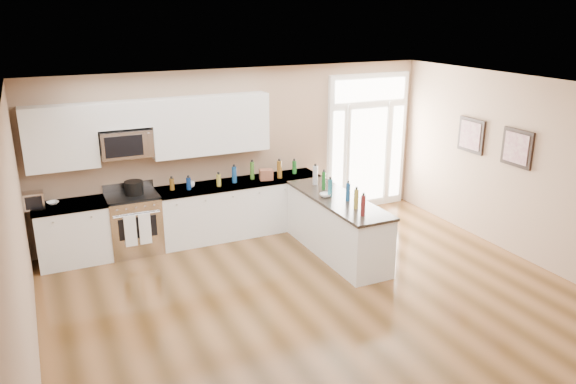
{
  "coord_description": "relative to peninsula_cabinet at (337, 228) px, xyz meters",
  "views": [
    {
      "loc": [
        -3.25,
        -4.9,
        3.74
      ],
      "look_at": [
        -0.03,
        2.0,
        1.24
      ],
      "focal_mm": 35.0,
      "sensor_mm": 36.0,
      "label": 1
    }
  ],
  "objects": [
    {
      "name": "bowl_peninsula",
      "position": [
        -0.15,
        0.12,
        0.53
      ],
      "size": [
        0.24,
        0.24,
        0.06
      ],
      "primitive_type": "imported",
      "rotation": [
        0.0,
        0.0,
        0.42
      ],
      "color": "white",
      "rests_on": "peninsula_cabinet"
    },
    {
      "name": "toaster_oven",
      "position": [
        -4.28,
        1.45,
        0.63
      ],
      "size": [
        0.3,
        0.24,
        0.25
      ],
      "primitive_type": "cube",
      "rotation": [
        0.0,
        0.0,
        -0.03
      ],
      "color": "silver",
      "rests_on": "back_cabinet_left"
    },
    {
      "name": "wall_art_far",
      "position": [
        2.54,
        -1.04,
        1.27
      ],
      "size": [
        0.05,
        0.58,
        0.58
      ],
      "color": "black",
      "rests_on": "room_shell"
    },
    {
      "name": "upper_cabinet_short",
      "position": [
        -2.88,
        1.59,
        1.77
      ],
      "size": [
        0.82,
        0.33,
        0.4
      ],
      "primitive_type": "cube",
      "color": "white",
      "rests_on": "room_shell"
    },
    {
      "name": "upper_cabinet_left",
      "position": [
        -3.81,
        1.59,
        1.49
      ],
      "size": [
        1.04,
        0.33,
        0.95
      ],
      "primitive_type": "cube",
      "color": "white",
      "rests_on": "room_shell"
    },
    {
      "name": "ground",
      "position": [
        -0.93,
        -2.24,
        -0.43
      ],
      "size": [
        8.0,
        8.0,
        0.0
      ],
      "primitive_type": "plane",
      "color": "#452D13"
    },
    {
      "name": "microwave",
      "position": [
        -2.88,
        1.56,
        1.33
      ],
      "size": [
        0.78,
        0.41,
        0.42
      ],
      "color": "silver",
      "rests_on": "room_shell"
    },
    {
      "name": "cardboard_box",
      "position": [
        -0.63,
        1.36,
        0.6
      ],
      "size": [
        0.25,
        0.2,
        0.18
      ],
      "primitive_type": "cube",
      "rotation": [
        0.0,
        0.0,
        -0.21
      ],
      "color": "brown",
      "rests_on": "back_cabinet_right"
    },
    {
      "name": "room_shell",
      "position": [
        -0.93,
        -2.24,
        1.27
      ],
      "size": [
        8.0,
        8.0,
        8.0
      ],
      "color": "tan",
      "rests_on": "ground"
    },
    {
      "name": "stockpot",
      "position": [
        -2.83,
        1.49,
        0.63
      ],
      "size": [
        0.37,
        0.37,
        0.22
      ],
      "primitive_type": "cylinder",
      "rotation": [
        0.0,
        0.0,
        0.35
      ],
      "color": "black",
      "rests_on": "kitchen_range"
    },
    {
      "name": "bowl_left",
      "position": [
        -4.02,
        1.55,
        0.53
      ],
      "size": [
        0.21,
        0.21,
        0.04
      ],
      "primitive_type": "imported",
      "rotation": [
        0.0,
        0.0,
        0.3
      ],
      "color": "white",
      "rests_on": "back_cabinet_left"
    },
    {
      "name": "upper_cabinet_right",
      "position": [
        -1.5,
        1.59,
        1.49
      ],
      "size": [
        1.94,
        0.33,
        0.95
      ],
      "primitive_type": "cube",
      "color": "white",
      "rests_on": "room_shell"
    },
    {
      "name": "kitchen_range",
      "position": [
        -2.88,
        1.45,
        0.04
      ],
      "size": [
        0.8,
        0.71,
        1.08
      ],
      "color": "silver",
      "rests_on": "ground"
    },
    {
      "name": "cup_counter",
      "position": [
        -1.91,
        1.48,
        0.55
      ],
      "size": [
        0.14,
        0.14,
        0.1
      ],
      "primitive_type": "imported",
      "rotation": [
        0.0,
        0.0,
        0.11
      ],
      "color": "white",
      "rests_on": "back_cabinet_right"
    },
    {
      "name": "counter_bottles",
      "position": [
        -0.56,
        0.79,
        0.64
      ],
      "size": [
        2.37,
        2.41,
        0.32
      ],
      "color": "#19591E",
      "rests_on": "back_cabinet_right"
    },
    {
      "name": "peninsula_cabinet",
      "position": [
        0.0,
        0.0,
        0.0
      ],
      "size": [
        0.69,
        2.32,
        0.94
      ],
      "color": "white",
      "rests_on": "ground"
    },
    {
      "name": "back_cabinet_left",
      "position": [
        -3.8,
        1.45,
        0.0
      ],
      "size": [
        1.1,
        0.66,
        0.94
      ],
      "color": "white",
      "rests_on": "ground"
    },
    {
      "name": "wall_art_near",
      "position": [
        2.54,
        -0.04,
        1.27
      ],
      "size": [
        0.05,
        0.58,
        0.58
      ],
      "color": "black",
      "rests_on": "room_shell"
    },
    {
      "name": "entry_door",
      "position": [
        1.62,
        1.71,
        0.87
      ],
      "size": [
        1.7,
        0.1,
        2.6
      ],
      "color": "white",
      "rests_on": "ground"
    },
    {
      "name": "back_cabinet_right",
      "position": [
        -1.08,
        1.45,
        0.0
      ],
      "size": [
        2.85,
        0.66,
        0.94
      ],
      "color": "white",
      "rests_on": "ground"
    }
  ]
}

